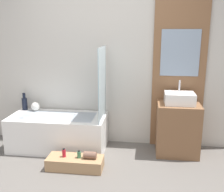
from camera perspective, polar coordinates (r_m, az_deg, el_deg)
name	(u,v)px	position (r m, az deg, el deg)	size (l,w,h in m)	color
wall_tiled_back	(107,59)	(3.94, -1.07, 7.96)	(4.20, 0.06, 2.60)	beige
wall_wood_accent	(180,60)	(3.87, 14.49, 7.52)	(0.75, 0.04, 2.60)	brown
bathtub	(58,132)	(4.00, -11.58, -7.69)	(1.40, 0.64, 0.51)	white
glass_shower_screen	(102,84)	(3.62, -2.13, 2.73)	(0.01, 0.59, 1.00)	silver
wooden_step_bench	(75,163)	(3.49, -8.01, -14.22)	(0.71, 0.28, 0.15)	#A87F56
vanity_cabinet	(177,129)	(3.85, 14.06, -6.94)	(0.58, 0.47, 0.74)	brown
sink	(179,98)	(3.71, 14.47, -0.48)	(0.40, 0.31, 0.31)	white
vase_tall_dark	(25,103)	(4.32, -18.49, -1.45)	(0.08, 0.08, 0.27)	black
vase_round_light	(36,106)	(4.23, -16.31, -2.19)	(0.14, 0.14, 0.14)	silver
bottle_soap_primary	(64,153)	(3.47, -10.41, -12.12)	(0.05, 0.05, 0.12)	#B21928
bottle_soap_secondary	(79,154)	(3.42, -7.19, -12.51)	(0.05, 0.05, 0.10)	#38704C
towel_roll	(90,155)	(3.39, -4.80, -12.70)	(0.09, 0.09, 0.16)	brown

